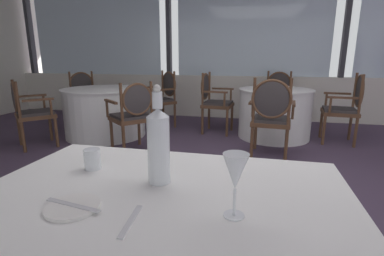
{
  "coord_description": "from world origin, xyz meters",
  "views": [
    {
      "loc": [
        0.18,
        -2.41,
        1.21
      ],
      "look_at": [
        -0.09,
        -1.24,
        0.92
      ],
      "focal_mm": 26.9,
      "sensor_mm": 36.0,
      "label": 1
    }
  ],
  "objects_px": {
    "side_plate": "(73,207)",
    "dining_chair_0_2": "(163,95)",
    "wine_glass": "(235,173)",
    "water_tumbler": "(92,159)",
    "dining_chair_0_0": "(28,108)",
    "dining_chair_1_3": "(348,103)",
    "dining_chair_1_2": "(271,112)",
    "water_bottle": "(159,144)",
    "dining_chair_1_1": "(213,98)",
    "dining_chair_1_0": "(278,94)",
    "dining_chair_0_1": "(133,111)",
    "dining_chair_0_3": "(84,94)"
  },
  "relations": [
    {
      "from": "dining_chair_0_0",
      "to": "dining_chair_0_2",
      "type": "relative_size",
      "value": 0.94
    },
    {
      "from": "side_plate",
      "to": "dining_chair_1_2",
      "type": "bearing_deg",
      "value": 75.62
    },
    {
      "from": "water_tumbler",
      "to": "dining_chair_0_0",
      "type": "relative_size",
      "value": 0.1
    },
    {
      "from": "water_bottle",
      "to": "dining_chair_1_0",
      "type": "distance_m",
      "value": 4.59
    },
    {
      "from": "dining_chair_0_1",
      "to": "dining_chair_0_3",
      "type": "xyz_separation_m",
      "value": [
        -1.59,
        1.38,
        0.01
      ]
    },
    {
      "from": "dining_chair_0_0",
      "to": "dining_chair_1_2",
      "type": "xyz_separation_m",
      "value": [
        3.18,
        0.31,
        0.02
      ]
    },
    {
      "from": "dining_chair_0_3",
      "to": "dining_chair_1_2",
      "type": "height_order",
      "value": "dining_chair_1_2"
    },
    {
      "from": "water_bottle",
      "to": "dining_chair_1_3",
      "type": "xyz_separation_m",
      "value": [
        1.59,
        3.45,
        -0.32
      ]
    },
    {
      "from": "side_plate",
      "to": "dining_chair_0_1",
      "type": "xyz_separation_m",
      "value": [
        -0.98,
        2.61,
        -0.21
      ]
    },
    {
      "from": "water_bottle",
      "to": "dining_chair_1_0",
      "type": "xyz_separation_m",
      "value": [
        0.71,
        4.52,
        -0.34
      ]
    },
    {
      "from": "side_plate",
      "to": "dining_chair_0_2",
      "type": "distance_m",
      "value": 4.24
    },
    {
      "from": "side_plate",
      "to": "dining_chair_1_3",
      "type": "height_order",
      "value": "dining_chair_1_3"
    },
    {
      "from": "side_plate",
      "to": "dining_chair_0_0",
      "type": "relative_size",
      "value": 0.19
    },
    {
      "from": "wine_glass",
      "to": "dining_chair_0_2",
      "type": "relative_size",
      "value": 0.2
    },
    {
      "from": "side_plate",
      "to": "dining_chair_0_2",
      "type": "height_order",
      "value": "dining_chair_0_2"
    },
    {
      "from": "dining_chair_1_3",
      "to": "dining_chair_1_1",
      "type": "bearing_deg",
      "value": -0.0
    },
    {
      "from": "side_plate",
      "to": "wine_glass",
      "type": "distance_m",
      "value": 0.52
    },
    {
      "from": "wine_glass",
      "to": "water_tumbler",
      "type": "xyz_separation_m",
      "value": [
        -0.62,
        0.24,
        -0.1
      ]
    },
    {
      "from": "water_tumbler",
      "to": "dining_chair_0_0",
      "type": "xyz_separation_m",
      "value": [
        -2.34,
        2.19,
        -0.25
      ]
    },
    {
      "from": "side_plate",
      "to": "dining_chair_0_3",
      "type": "bearing_deg",
      "value": 122.8
    },
    {
      "from": "wine_glass",
      "to": "dining_chair_0_2",
      "type": "height_order",
      "value": "dining_chair_0_2"
    },
    {
      "from": "dining_chair_1_0",
      "to": "dining_chair_1_3",
      "type": "bearing_deg",
      "value": 45.04
    },
    {
      "from": "dining_chair_1_3",
      "to": "dining_chair_0_1",
      "type": "bearing_deg",
      "value": 26.92
    },
    {
      "from": "dining_chair_0_0",
      "to": "dining_chair_0_3",
      "type": "relative_size",
      "value": 0.96
    },
    {
      "from": "water_bottle",
      "to": "water_tumbler",
      "type": "height_order",
      "value": "water_bottle"
    },
    {
      "from": "dining_chair_0_2",
      "to": "dining_chair_0_1",
      "type": "bearing_deg",
      "value": 44.81
    },
    {
      "from": "dining_chair_1_1",
      "to": "dining_chair_1_3",
      "type": "bearing_deg",
      "value": -0.0
    },
    {
      "from": "dining_chair_0_1",
      "to": "dining_chair_0_3",
      "type": "height_order",
      "value": "dining_chair_0_3"
    },
    {
      "from": "dining_chair_1_3",
      "to": "dining_chair_0_0",
      "type": "bearing_deg",
      "value": 21.19
    },
    {
      "from": "water_bottle",
      "to": "dining_chair_0_3",
      "type": "height_order",
      "value": "water_bottle"
    },
    {
      "from": "water_bottle",
      "to": "dining_chair_0_3",
      "type": "bearing_deg",
      "value": 126.57
    },
    {
      "from": "dining_chair_0_3",
      "to": "water_bottle",
      "type": "bearing_deg",
      "value": -12.56
    },
    {
      "from": "water_bottle",
      "to": "dining_chair_1_3",
      "type": "distance_m",
      "value": 3.81
    },
    {
      "from": "water_bottle",
      "to": "dining_chair_1_2",
      "type": "height_order",
      "value": "water_bottle"
    },
    {
      "from": "water_tumbler",
      "to": "dining_chair_1_3",
      "type": "height_order",
      "value": "dining_chair_1_3"
    },
    {
      "from": "water_tumbler",
      "to": "dining_chair_1_2",
      "type": "distance_m",
      "value": 2.64
    },
    {
      "from": "water_bottle",
      "to": "dining_chair_1_1",
      "type": "relative_size",
      "value": 0.38
    },
    {
      "from": "dining_chair_0_1",
      "to": "dining_chair_1_1",
      "type": "distance_m",
      "value": 1.51
    },
    {
      "from": "wine_glass",
      "to": "dining_chair_0_2",
      "type": "bearing_deg",
      "value": 111.43
    },
    {
      "from": "dining_chair_1_1",
      "to": "dining_chair_1_0",
      "type": "bearing_deg",
      "value": 45.09
    },
    {
      "from": "side_plate",
      "to": "dining_chair_1_0",
      "type": "distance_m",
      "value": 4.86
    },
    {
      "from": "dining_chair_0_2",
      "to": "dining_chair_1_0",
      "type": "relative_size",
      "value": 1.02
    },
    {
      "from": "dining_chair_0_1",
      "to": "dining_chair_1_3",
      "type": "bearing_deg",
      "value": -117.74
    },
    {
      "from": "dining_chair_1_0",
      "to": "dining_chair_1_1",
      "type": "bearing_deg",
      "value": -44.91
    },
    {
      "from": "side_plate",
      "to": "dining_chair_1_3",
      "type": "xyz_separation_m",
      "value": [
        1.8,
        3.7,
        -0.17
      ]
    },
    {
      "from": "side_plate",
      "to": "dining_chair_1_3",
      "type": "distance_m",
      "value": 4.11
    },
    {
      "from": "dining_chair_0_2",
      "to": "dining_chair_1_1",
      "type": "height_order",
      "value": "dining_chair_0_2"
    },
    {
      "from": "dining_chair_0_1",
      "to": "dining_chair_1_1",
      "type": "relative_size",
      "value": 0.94
    },
    {
      "from": "wine_glass",
      "to": "dining_chair_0_0",
      "type": "relative_size",
      "value": 0.21
    },
    {
      "from": "dining_chair_0_1",
      "to": "dining_chair_1_3",
      "type": "distance_m",
      "value": 2.98
    }
  ]
}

